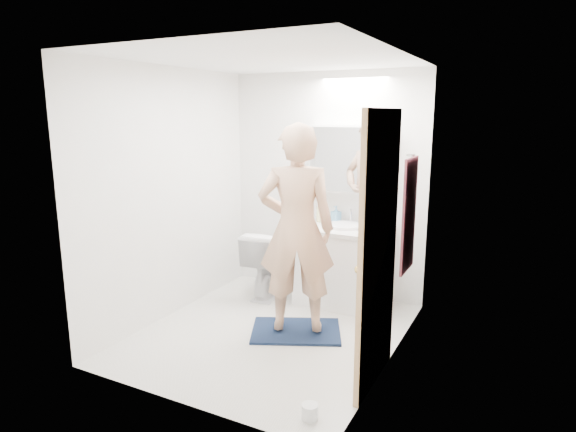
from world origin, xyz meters
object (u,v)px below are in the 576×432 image
Objects in this scene: toilet at (269,262)px; person at (296,229)px; soap_bottle_b at (336,214)px; medicine_cabinet at (350,159)px; toothbrush_cup at (365,222)px; vanity_cabinet at (342,268)px; toilet_paper_roll at (310,411)px; soap_bottle_a at (320,211)px.

toilet is 0.40× the size of person.
toilet is 4.02× the size of soap_bottle_b.
toothbrush_cup is (0.19, -0.05, -0.63)m from medicine_cabinet.
vanity_cabinet is 1.23× the size of toilet.
vanity_cabinet is at bearing 105.19° from toilet_paper_roll.
person is at bearing -95.31° from medicine_cabinet.
toothbrush_cup reaches higher than toilet_paper_roll.
medicine_cabinet is at bearing -163.44° from toilet.
toilet is at bearing -164.30° from toothbrush_cup.
toilet is 2.31m from toilet_paper_roll.
toilet is 3.18× the size of soap_bottle_a.
vanity_cabinet is at bearing -24.99° from soap_bottle_a.
toilet_paper_roll is at bearing -75.76° from medicine_cabinet.
toothbrush_cup is at bearing 42.68° from vanity_cabinet.
medicine_cabinet is at bearing 12.66° from soap_bottle_b.
toothbrush_cup is at bearing -3.51° from soap_bottle_b.
toilet_paper_roll is at bearing -80.38° from toothbrush_cup.
medicine_cabinet is at bearing 165.41° from toothbrush_cup.
soap_bottle_a is (0.48, 0.27, 0.57)m from toilet.
person is at bearing 127.25° from toilet.
medicine_cabinet is at bearing 95.07° from vanity_cabinet.
toilet is at bearing -157.54° from medicine_cabinet.
soap_bottle_a is at bearing -103.13° from person.
vanity_cabinet is at bearing -49.79° from soap_bottle_b.
person is 1.02m from soap_bottle_a.
soap_bottle_a reaches higher than soap_bottle_b.
medicine_cabinet is 8.96× the size of toothbrush_cup.
vanity_cabinet is 1.13m from medicine_cabinet.
vanity_cabinet is at bearing -137.32° from toothbrush_cup.
medicine_cabinet is 0.48× the size of person.
soap_bottle_a reaches higher than toilet_paper_roll.
soap_bottle_b is at bearing 130.21° from vanity_cabinet.
medicine_cabinet reaches higher than vanity_cabinet.
soap_bottle_a is (-0.32, 0.15, 0.55)m from vanity_cabinet.
person reaches higher than vanity_cabinet.
toilet is 7.47× the size of toothbrush_cup.
toothbrush_cup is (0.33, -0.02, -0.05)m from soap_bottle_b.
toilet_paper_roll is at bearing -72.27° from soap_bottle_b.
medicine_cabinet is at bearing -120.03° from person.
toilet_paper_roll is (1.34, -1.85, -0.32)m from toilet.
toilet_paper_roll is at bearing -74.81° from vanity_cabinet.
toothbrush_cup is (0.17, 0.16, 0.48)m from vanity_cabinet.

